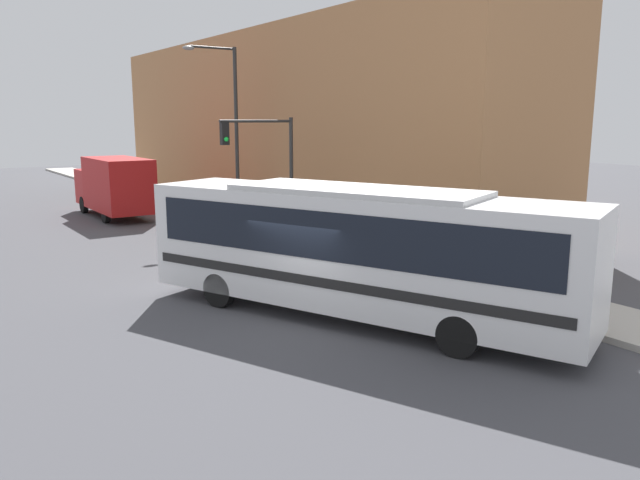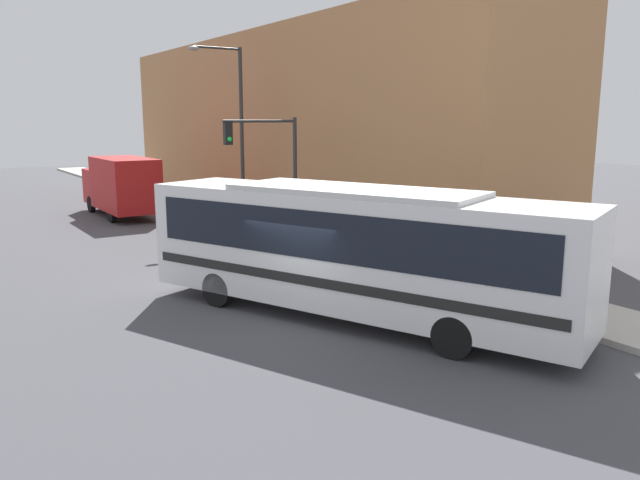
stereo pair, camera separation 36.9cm
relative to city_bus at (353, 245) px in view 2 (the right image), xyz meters
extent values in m
plane|color=#47474C|center=(-0.92, 0.47, -1.92)|extent=(120.00, 120.00, 0.00)
cube|color=#B7B2A8|center=(4.88, 20.47, -1.84)|extent=(2.60, 70.00, 0.16)
cube|color=#B27A4C|center=(9.18, 18.30, 2.85)|extent=(6.00, 33.67, 9.52)
cube|color=white|center=(0.00, 0.00, -0.11)|extent=(6.72, 11.58, 2.82)
cube|color=black|center=(0.00, 0.00, 0.39)|extent=(6.40, 10.75, 1.16)
cube|color=black|center=(0.00, 0.00, -0.73)|extent=(6.58, 11.18, 0.24)
cube|color=silver|center=(0.00, 0.00, 1.35)|extent=(4.55, 6.73, 0.16)
cylinder|color=black|center=(-0.34, 3.72, -1.45)|extent=(0.62, 0.97, 0.93)
cylinder|color=black|center=(-2.39, 2.87, -1.45)|extent=(0.62, 0.97, 0.93)
cylinder|color=black|center=(2.24, -2.50, -1.45)|extent=(0.62, 0.97, 0.93)
cylinder|color=black|center=(0.19, -3.35, -1.45)|extent=(0.62, 0.97, 0.93)
cube|color=#B21919|center=(0.10, 19.70, -0.15)|extent=(2.29, 5.00, 2.64)
cube|color=#B21919|center=(0.10, 23.17, -0.53)|extent=(2.17, 1.94, 1.86)
cylinder|color=black|center=(-0.89, 22.83, -1.47)|extent=(0.25, 0.90, 0.90)
cylinder|color=black|center=(-0.89, 18.77, -1.47)|extent=(0.25, 0.90, 0.90)
cylinder|color=red|center=(4.18, 3.23, -1.48)|extent=(0.26, 0.26, 0.55)
sphere|color=red|center=(4.18, 3.23, -1.13)|extent=(0.25, 0.25, 0.25)
cylinder|color=red|center=(4.18, 3.08, -1.45)|extent=(0.12, 0.16, 0.12)
cylinder|color=#2D2D2D|center=(4.33, 9.92, 0.70)|extent=(0.16, 0.16, 4.92)
cylinder|color=#2D2D2D|center=(2.73, 9.92, 3.01)|extent=(3.20, 0.11, 0.11)
cube|color=black|center=(1.33, 9.92, 2.56)|extent=(0.30, 0.24, 0.90)
sphere|color=#19D83F|center=(1.33, 9.78, 2.34)|extent=(0.18, 0.18, 0.18)
cylinder|color=#2D2D2D|center=(4.18, 9.31, -1.24)|extent=(0.06, 0.06, 1.02)
cylinder|color=#4C4C51|center=(4.18, 9.31, -0.62)|extent=(0.14, 0.14, 0.22)
cylinder|color=#2D2D2D|center=(4.43, 14.97, 2.32)|extent=(0.18, 0.18, 8.14)
cylinder|color=#2D2D2D|center=(3.29, 14.97, 6.28)|extent=(2.28, 0.11, 0.11)
ellipsoid|color=gray|center=(2.15, 14.97, 6.20)|extent=(0.56, 0.28, 0.20)
cylinder|color=#47382D|center=(4.55, 9.39, -1.33)|extent=(0.28, 0.28, 0.85)
cylinder|color=beige|center=(4.55, 9.39, -0.55)|extent=(0.34, 0.34, 0.71)
sphere|color=tan|center=(4.55, 9.39, -0.08)|extent=(0.23, 0.23, 0.23)
camera|label=1|loc=(-9.39, -12.05, 3.06)|focal=35.00mm
camera|label=2|loc=(-9.08, -12.26, 3.06)|focal=35.00mm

